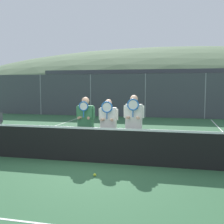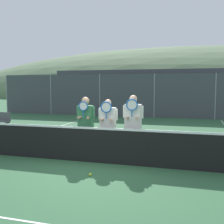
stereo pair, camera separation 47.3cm
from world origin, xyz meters
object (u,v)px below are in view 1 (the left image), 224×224
at_px(car_center, 187,102).
at_px(car_left_of_center, 119,101).
at_px(player_center_right, 134,121).
at_px(tennis_ball_on_court, 95,175).
at_px(player_center_left, 108,123).
at_px(player_leftmost, 86,121).
at_px(car_far_left, 59,100).

bearing_deg(car_center, car_left_of_center, 179.57).
xyz_separation_m(player_center_right, car_left_of_center, (-3.19, 13.25, -0.17)).
xyz_separation_m(player_center_right, tennis_ball_on_court, (-0.66, -1.70, -1.08)).
bearing_deg(player_center_left, car_center, 78.74).
distance_m(player_leftmost, player_center_right, 1.46).
distance_m(player_center_left, tennis_ball_on_court, 2.01).
height_order(player_center_left, car_left_of_center, car_left_of_center).
relative_size(player_center_right, tennis_ball_on_court, 27.44).
xyz_separation_m(car_center, tennis_ball_on_court, (-2.52, -14.92, -0.92)).
height_order(car_left_of_center, car_center, car_center).
bearing_deg(car_far_left, player_center_left, -60.79).
height_order(player_center_left, tennis_ball_on_court, player_center_left).
bearing_deg(car_left_of_center, tennis_ball_on_court, -80.39).
xyz_separation_m(player_center_left, player_center_right, (0.76, -0.04, 0.09)).
bearing_deg(car_center, car_far_left, 179.83).
height_order(player_center_left, player_center_right, player_center_right).
xyz_separation_m(player_center_left, car_far_left, (-7.38, 13.20, -0.10)).
xyz_separation_m(player_leftmost, player_center_right, (1.46, -0.02, 0.04)).
height_order(car_far_left, car_center, car_center).
bearing_deg(car_left_of_center, player_center_left, -79.57).
bearing_deg(tennis_ball_on_court, car_center, 80.40).
bearing_deg(car_left_of_center, player_center_right, -76.45).
distance_m(car_left_of_center, car_center, 5.05).
distance_m(player_center_left, car_center, 13.43).
distance_m(player_center_left, car_left_of_center, 13.43).
height_order(player_center_right, car_center, car_center).
xyz_separation_m(player_center_left, car_left_of_center, (-2.43, 13.21, -0.08)).
bearing_deg(player_leftmost, tennis_ball_on_court, -65.25).
distance_m(player_center_left, player_center_right, 0.77).
height_order(player_center_right, tennis_ball_on_court, player_center_right).
distance_m(player_center_right, tennis_ball_on_court, 2.12).
height_order(car_left_of_center, tennis_ball_on_court, car_left_of_center).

